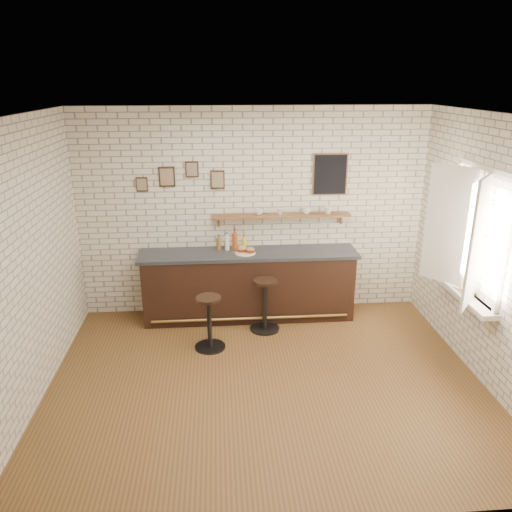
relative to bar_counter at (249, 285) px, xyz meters
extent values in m
plane|color=brown|center=(0.09, -1.70, -0.51)|extent=(5.00, 5.00, 0.00)
cube|color=black|center=(0.00, 0.00, -0.03)|extent=(3.00, 0.58, 0.96)
cube|color=#2D333A|center=(0.00, 0.00, 0.48)|extent=(3.10, 0.62, 0.05)
cylinder|color=olive|center=(0.00, -0.32, -0.39)|extent=(2.79, 0.04, 0.04)
cylinder|color=white|center=(-0.05, -0.06, 0.51)|extent=(0.28, 0.28, 0.01)
cylinder|color=#DA974D|center=(0.01, -0.04, 0.52)|extent=(0.05, 0.05, 0.00)
cylinder|color=#DA974D|center=(-0.03, -0.08, 0.52)|extent=(0.05, 0.05, 0.00)
cylinder|color=#DA974D|center=(-0.17, 0.00, 0.52)|extent=(0.06, 0.06, 0.00)
cylinder|color=#DA974D|center=(-0.01, -0.01, 0.52)|extent=(0.06, 0.06, 0.00)
cylinder|color=#DA974D|center=(-0.17, -0.10, 0.52)|extent=(0.06, 0.06, 0.00)
cylinder|color=#DA974D|center=(0.01, -0.06, 0.52)|extent=(0.04, 0.04, 0.00)
cylinder|color=#DA974D|center=(-0.06, -0.12, 0.52)|extent=(0.05, 0.05, 0.00)
cylinder|color=#DA974D|center=(-0.16, -0.12, 0.52)|extent=(0.04, 0.04, 0.00)
cylinder|color=#DA974D|center=(-0.21, -0.05, 0.52)|extent=(0.05, 0.05, 0.00)
cylinder|color=#DA974D|center=(-0.01, -0.10, 0.52)|extent=(0.06, 0.06, 0.00)
cylinder|color=brown|center=(-0.42, 0.12, 0.59)|extent=(0.07, 0.07, 0.18)
cylinder|color=brown|center=(-0.42, 0.12, 0.70)|extent=(0.02, 0.02, 0.04)
cylinder|color=black|center=(-0.42, 0.12, 0.73)|extent=(0.03, 0.03, 0.01)
cylinder|color=silver|center=(-0.30, 0.12, 0.60)|extent=(0.07, 0.07, 0.20)
cylinder|color=silver|center=(-0.30, 0.12, 0.73)|extent=(0.02, 0.02, 0.04)
cylinder|color=black|center=(-0.30, 0.12, 0.75)|extent=(0.03, 0.03, 0.01)
cylinder|color=#953F18|center=(-0.19, 0.12, 0.63)|extent=(0.08, 0.08, 0.24)
cylinder|color=#953F18|center=(-0.19, 0.12, 0.78)|extent=(0.03, 0.03, 0.06)
cylinder|color=black|center=(-0.19, 0.12, 0.81)|extent=(0.03, 0.03, 0.01)
cylinder|color=gold|center=(-0.06, 0.12, 0.59)|extent=(0.07, 0.07, 0.17)
cylinder|color=gold|center=(-0.06, 0.12, 0.69)|extent=(0.03, 0.03, 0.03)
cylinder|color=maroon|center=(-0.06, 0.12, 0.71)|extent=(0.03, 0.03, 0.01)
cylinder|color=black|center=(-0.57, -0.88, -0.50)|extent=(0.40, 0.40, 0.02)
cylinder|color=black|center=(-0.57, -0.88, -0.15)|extent=(0.06, 0.06, 0.66)
cylinder|color=black|center=(-0.57, -0.88, 0.20)|extent=(0.41, 0.41, 0.04)
cylinder|color=black|center=(0.19, -0.43, -0.50)|extent=(0.42, 0.42, 0.02)
cylinder|color=black|center=(0.19, -0.43, -0.14)|extent=(0.06, 0.06, 0.69)
cylinder|color=black|center=(0.19, -0.43, 0.22)|extent=(0.44, 0.44, 0.04)
cube|color=brown|center=(0.49, 0.20, 0.97)|extent=(2.00, 0.18, 0.04)
cube|color=brown|center=(-0.41, 0.27, 0.89)|extent=(0.03, 0.04, 0.16)
cube|color=brown|center=(1.39, 0.27, 0.89)|extent=(0.03, 0.04, 0.16)
imported|color=white|center=(0.17, 0.20, 1.04)|extent=(0.12, 0.12, 0.09)
imported|color=white|center=(0.47, 0.20, 1.04)|extent=(0.13, 0.13, 0.09)
imported|color=white|center=(0.85, 0.20, 1.04)|extent=(0.12, 0.12, 0.09)
imported|color=white|center=(1.17, 0.20, 1.04)|extent=(0.12, 0.12, 0.10)
cube|color=black|center=(-1.11, 0.28, 1.54)|extent=(0.22, 0.02, 0.28)
cube|color=black|center=(-0.76, 0.28, 1.64)|extent=(0.18, 0.02, 0.22)
cube|color=black|center=(-0.41, 0.28, 1.49)|extent=(0.20, 0.02, 0.26)
cube|color=black|center=(-1.46, 0.28, 1.44)|extent=(0.16, 0.02, 0.20)
cube|color=black|center=(1.19, 0.28, 1.54)|extent=(0.46, 0.02, 0.56)
cube|color=white|center=(2.49, -1.40, 0.39)|extent=(0.20, 1.35, 0.06)
cube|color=white|center=(2.56, -1.40, 1.89)|extent=(0.05, 1.30, 0.06)
cube|color=white|center=(2.56, -1.40, 0.39)|extent=(0.05, 1.30, 0.06)
cube|color=white|center=(2.56, -2.00, 1.14)|extent=(0.05, 0.06, 1.50)
cube|color=white|center=(2.56, -0.80, 1.14)|extent=(0.05, 0.06, 1.50)
cube|color=white|center=(2.41, -1.70, 1.14)|extent=(0.40, 0.46, 1.46)
cube|color=white|center=(2.41, -1.10, 1.14)|extent=(0.40, 0.46, 1.46)
imported|color=tan|center=(2.47, -1.42, 0.43)|extent=(0.26, 0.28, 0.02)
imported|color=tan|center=(2.47, -1.38, 0.45)|extent=(0.25, 0.29, 0.02)
camera|label=1|loc=(-0.42, -6.69, 2.82)|focal=35.00mm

